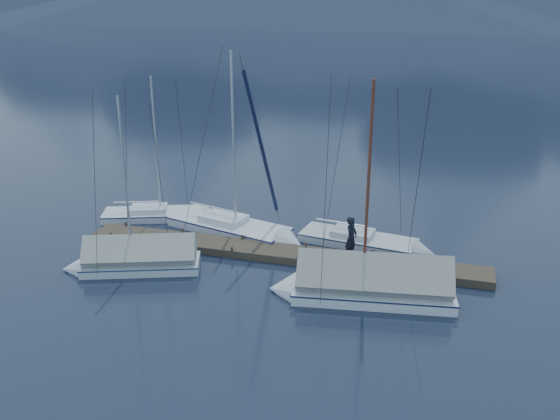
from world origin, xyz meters
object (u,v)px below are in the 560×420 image
at_px(person, 351,238).
at_px(sailboat_open_left, 169,215).
at_px(sailboat_covered_far, 130,261).
at_px(sailboat_open_right, 374,244).
at_px(sailboat_open_mid, 244,231).
at_px(sailboat_covered_near, 359,286).

bearing_deg(person, sailboat_open_left, 87.60).
distance_m(sailboat_open_left, person, 10.55).
bearing_deg(person, sailboat_covered_far, 123.42).
distance_m(sailboat_open_left, sailboat_open_right, 10.79).
distance_m(sailboat_open_right, person, 2.63).
bearing_deg(sailboat_covered_far, sailboat_open_left, 101.09).
relative_size(sailboat_open_mid, sailboat_covered_far, 1.18).
height_order(sailboat_open_left, person, sailboat_open_left).
bearing_deg(sailboat_open_left, person, -17.28).
xyz_separation_m(sailboat_open_left, sailboat_open_mid, (4.53, -1.13, 0.03)).
distance_m(sailboat_covered_far, person, 9.35).
bearing_deg(sailboat_open_mid, sailboat_open_left, 166.05).
bearing_deg(person, sailboat_covered_near, -148.90).
bearing_deg(sailboat_open_left, sailboat_covered_far, -78.91).
height_order(sailboat_open_mid, sailboat_covered_near, sailboat_open_mid).
height_order(sailboat_open_left, sailboat_covered_far, sailboat_covered_far).
bearing_deg(sailboat_covered_near, sailboat_open_mid, 143.24).
distance_m(sailboat_open_right, sailboat_covered_far, 10.90).
bearing_deg(sailboat_open_right, sailboat_covered_near, -89.45).
bearing_deg(sailboat_covered_far, sailboat_covered_near, 1.58).
xyz_separation_m(sailboat_open_right, sailboat_covered_far, (-9.56, -5.22, 0.25)).
relative_size(sailboat_covered_near, person, 4.93).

